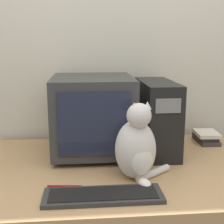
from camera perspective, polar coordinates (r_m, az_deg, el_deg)
The scene contains 7 objects.
wall_back at distance 2.07m, azimuth -0.34°, elevation 10.38°, with size 7.00×0.05×2.50m.
crt_monitor at distance 1.76m, azimuth -3.52°, elevation -0.41°, with size 0.44×0.49×0.44m.
computer_tower at distance 1.81m, azimuth 8.16°, elevation -0.85°, with size 0.18×0.47×0.41m.
keyboard at distance 1.32m, azimuth -1.63°, elevation -15.01°, with size 0.49×0.16×0.02m.
cat at distance 1.44m, azimuth 4.54°, elevation -6.41°, with size 0.30×0.26×0.37m.
book_stack at distance 2.07m, azimuth 16.83°, elevation -4.39°, with size 0.14×0.20×0.07m.
pen at distance 1.42m, azimuth -8.67°, elevation -13.24°, with size 0.15×0.02×0.01m.
Camera 1 is at (-0.18, -1.01, 1.33)m, focal length 50.00 mm.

